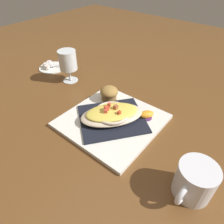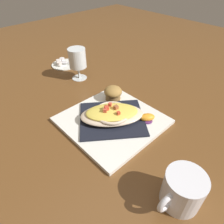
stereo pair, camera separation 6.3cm
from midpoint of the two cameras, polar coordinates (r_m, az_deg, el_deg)
name	(u,v)px [view 1 (the left image)]	position (r m, az deg, el deg)	size (l,w,h in m)	color
ground_plane	(112,122)	(0.66, -2.75, -2.94)	(2.60, 2.60, 0.00)	brown
square_plate	(112,120)	(0.66, -2.76, -2.55)	(0.29, 0.29, 0.01)	white
folded_napkin	(112,118)	(0.65, -2.78, -1.98)	(0.21, 0.18, 0.01)	black
gratin_dish	(112,114)	(0.64, -2.84, -0.59)	(0.21, 0.23, 0.05)	beige
muffin	(109,93)	(0.73, -3.37, 5.32)	(0.06, 0.06, 0.05)	olive
orange_garnish	(146,115)	(0.66, 7.00, -0.93)	(0.05, 0.06, 0.02)	#55285D
coffee_mug	(194,182)	(0.50, 18.82, -18.62)	(0.09, 0.12, 0.09)	white
stemmed_glass	(68,62)	(0.87, -14.59, 13.56)	(0.07, 0.07, 0.13)	white
creamer_saucer	(52,67)	(1.03, -18.38, 12.00)	(0.13, 0.13, 0.01)	white
spoon	(53,66)	(1.03, -18.18, 12.43)	(0.07, 0.07, 0.01)	silver
creamer_cup_0	(49,63)	(1.05, -19.15, 13.09)	(0.02, 0.02, 0.02)	white
creamer_cup_1	(46,65)	(1.04, -20.04, 12.49)	(0.02, 0.02, 0.02)	silver
creamer_cup_2	(47,67)	(1.01, -19.79, 11.96)	(0.02, 0.02, 0.02)	white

